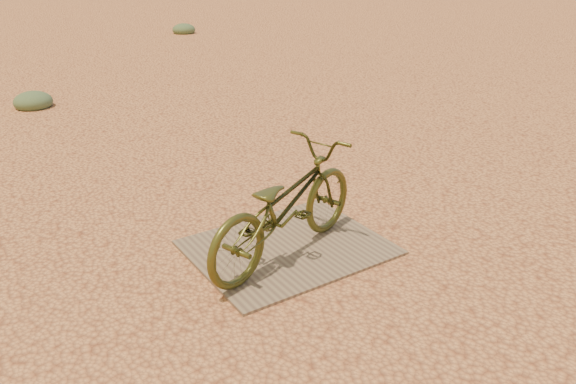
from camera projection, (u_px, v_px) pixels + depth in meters
ground at (273, 241)px, 4.33m from camera, size 120.00×120.00×0.00m
plywood_board at (288, 247)px, 4.22m from camera, size 1.40×1.12×0.02m
bicycle at (285, 205)px, 3.93m from camera, size 1.63×0.99×0.81m
kale_a at (34, 107)px, 7.95m from camera, size 0.53×0.53×0.29m
kale_b at (184, 33)px, 14.73m from camera, size 0.59×0.59×0.33m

